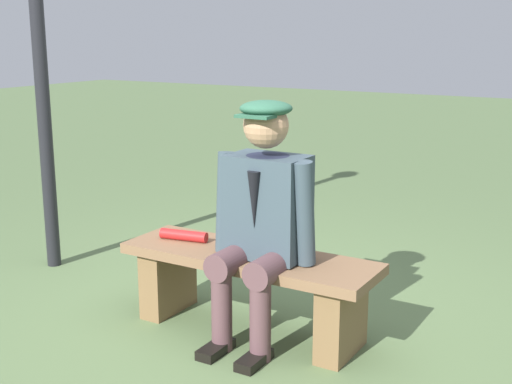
{
  "coord_description": "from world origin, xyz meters",
  "views": [
    {
      "loc": [
        -1.86,
        3.06,
        1.64
      ],
      "look_at": [
        -0.05,
        0.0,
        0.81
      ],
      "focal_mm": 48.08,
      "sensor_mm": 36.0,
      "label": 1
    }
  ],
  "objects": [
    {
      "name": "seated_man",
      "position": [
        -0.12,
        0.06,
        0.72
      ],
      "size": [
        0.59,
        0.59,
        1.3
      ],
      "color": "#36464F",
      "rests_on": "ground"
    },
    {
      "name": "ground_plane",
      "position": [
        0.0,
        0.0,
        0.0
      ],
      "size": [
        30.0,
        30.0,
        0.0
      ],
      "primitive_type": "plane",
      "color": "#556D43"
    },
    {
      "name": "rolled_magazine",
      "position": [
        0.44,
        -0.01,
        0.49
      ],
      "size": [
        0.29,
        0.11,
        0.06
      ],
      "primitive_type": "cylinder",
      "rotation": [
        0.0,
        1.57,
        0.18
      ],
      "color": "#B21E1E",
      "rests_on": "bench"
    },
    {
      "name": "bench",
      "position": [
        0.0,
        0.0,
        0.31
      ],
      "size": [
        1.45,
        0.45,
        0.46
      ],
      "color": "brown",
      "rests_on": "ground"
    }
  ]
}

